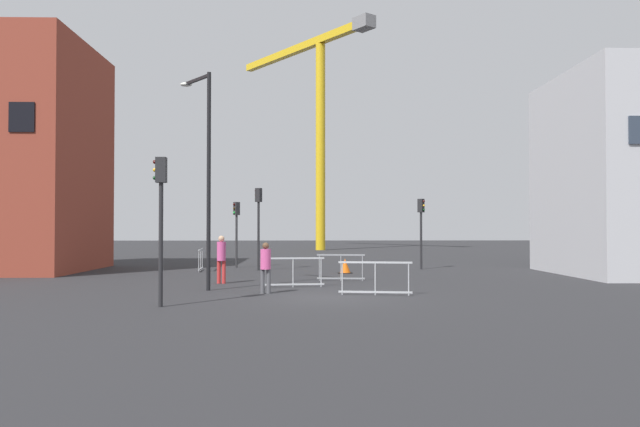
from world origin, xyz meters
TOP-DOWN VIEW (x-y plane):
  - ground at (0.00, 0.00)m, footprint 160.00×160.00m
  - brick_building at (-15.03, 11.82)m, footprint 7.23×8.34m
  - construction_crane at (0.43, 39.73)m, footprint 12.68×17.01m
  - streetlamp_tall at (-4.10, 2.33)m, footprint 1.34×1.54m
  - traffic_light_island at (-2.98, 12.03)m, footprint 0.39×0.35m
  - traffic_light_crosswalk at (-4.58, -2.24)m, footprint 0.37×0.24m
  - traffic_light_verge at (-4.31, 14.09)m, footprint 0.37×0.37m
  - traffic_light_corner at (5.37, 12.61)m, footprint 0.37×0.37m
  - pedestrian_walking at (-3.86, 4.80)m, footprint 0.34×0.34m
  - pedestrian_waiting at (-1.92, 1.10)m, footprint 0.34×0.34m
  - safety_barrier_mid_span at (1.63, 0.54)m, footprint 2.35×0.40m
  - safety_barrier_rear at (-1.06, 3.26)m, footprint 2.28×0.30m
  - safety_barrier_right_run at (0.83, 5.87)m, footprint 1.94×0.25m
  - safety_barrier_front at (-5.81, 11.63)m, footprint 0.19×1.95m
  - traffic_cone_on_verge at (1.26, 9.96)m, footprint 0.68×0.68m

SIDE VIEW (x-z plane):
  - ground at x=0.00m, z-range 0.00..0.00m
  - traffic_cone_on_verge at x=1.26m, z-range -0.02..0.67m
  - safety_barrier_right_run at x=0.83m, z-range 0.02..1.10m
  - safety_barrier_front at x=-5.81m, z-range 0.02..1.10m
  - safety_barrier_rear at x=-1.06m, z-range 0.02..1.10m
  - safety_barrier_mid_span at x=1.63m, z-range 0.02..1.10m
  - pedestrian_waiting at x=-1.92m, z-range 0.13..1.81m
  - pedestrian_walking at x=-3.86m, z-range 0.16..2.01m
  - traffic_light_verge at x=-4.31m, z-range 0.63..4.15m
  - traffic_light_corner at x=5.37m, z-range 0.64..4.28m
  - traffic_light_crosswalk at x=-4.58m, z-range 0.70..4.81m
  - traffic_light_island at x=-2.98m, z-range 0.70..4.84m
  - streetlamp_tall at x=-4.10m, z-range 0.68..8.24m
  - brick_building at x=-15.03m, z-range 0.00..11.29m
  - construction_crane at x=0.43m, z-range 3.89..24.31m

